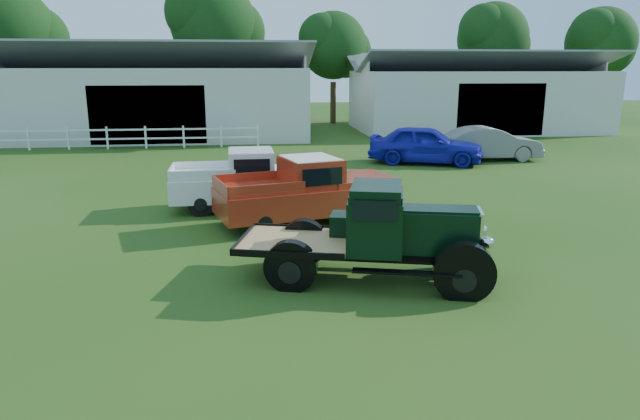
{
  "coord_description": "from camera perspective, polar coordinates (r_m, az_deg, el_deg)",
  "views": [
    {
      "loc": [
        -1.31,
        -11.5,
        4.26
      ],
      "look_at": [
        0.2,
        1.2,
        1.05
      ],
      "focal_mm": 32.0,
      "sensor_mm": 36.0,
      "label": 1
    }
  ],
  "objects": [
    {
      "name": "fence_rail",
      "position": [
        32.41,
        -18.78,
        6.87
      ],
      "size": [
        14.2,
        0.16,
        1.2
      ],
      "primitive_type": null,
      "color": "white",
      "rests_on": "ground"
    },
    {
      "name": "misc_car_grey",
      "position": [
        28.06,
        16.55,
        6.39
      ],
      "size": [
        4.78,
        1.83,
        1.56
      ],
      "primitive_type": "imported",
      "rotation": [
        0.0,
        0.0,
        1.53
      ],
      "color": "slate",
      "rests_on": "ground"
    },
    {
      "name": "tree_a",
      "position": [
        47.54,
        -28.2,
        13.68
      ],
      "size": [
        6.3,
        6.3,
        10.5
      ],
      "primitive_type": null,
      "color": "black",
      "rests_on": "ground"
    },
    {
      "name": "tree_d",
      "position": [
        49.43,
        16.76,
        14.38
      ],
      "size": [
        6.0,
        6.0,
        10.0
      ],
      "primitive_type": null,
      "color": "black",
      "rests_on": "ground"
    },
    {
      "name": "misc_car_blue",
      "position": [
        26.32,
        10.52,
        6.45
      ],
      "size": [
        5.47,
        3.66,
        1.73
      ],
      "primitive_type": "imported",
      "rotation": [
        0.0,
        0.0,
        1.22
      ],
      "color": "#1719A8",
      "rests_on": "ground"
    },
    {
      "name": "tree_c",
      "position": [
        44.95,
        1.34,
        14.4
      ],
      "size": [
        5.4,
        5.4,
        9.0
      ],
      "primitive_type": null,
      "color": "black",
      "rests_on": "ground"
    },
    {
      "name": "shed_right",
      "position": [
        41.47,
        15.2,
        11.33
      ],
      "size": [
        16.8,
        9.2,
        5.2
      ],
      "primitive_type": null,
      "color": "#B4B3AC",
      "rests_on": "ground"
    },
    {
      "name": "white_pickup",
      "position": [
        17.7,
        -7.17,
        3.02
      ],
      "size": [
        4.92,
        2.04,
        1.79
      ],
      "primitive_type": null,
      "rotation": [
        0.0,
        0.0,
        0.03
      ],
      "color": "silver",
      "rests_on": "ground"
    },
    {
      "name": "vintage_flatbed",
      "position": [
        11.61,
        5.08,
        -2.27
      ],
      "size": [
        5.39,
        3.2,
        2.0
      ],
      "primitive_type": null,
      "rotation": [
        0.0,
        0.0,
        -0.25
      ],
      "color": "black",
      "rests_on": "ground"
    },
    {
      "name": "ground",
      "position": [
        12.34,
        -0.27,
        -6.12
      ],
      "size": [
        120.0,
        120.0,
        0.0
      ],
      "primitive_type": "plane",
      "color": "#1D470F"
    },
    {
      "name": "red_pickup",
      "position": [
        15.82,
        -1.29,
        1.98
      ],
      "size": [
        5.51,
        3.31,
        1.88
      ],
      "primitive_type": null,
      "rotation": [
        0.0,
        0.0,
        0.28
      ],
      "color": "#A82E18",
      "rests_on": "ground"
    },
    {
      "name": "shed_left",
      "position": [
        37.96,
        -15.71,
        11.38
      ],
      "size": [
        18.8,
        10.2,
        5.6
      ],
      "primitive_type": null,
      "color": "#B4B3AC",
      "rests_on": "ground"
    },
    {
      "name": "tree_e",
      "position": [
        51.37,
        26.09,
        13.26
      ],
      "size": [
        5.7,
        5.7,
        9.5
      ],
      "primitive_type": null,
      "color": "black",
      "rests_on": "ground"
    },
    {
      "name": "tree_b",
      "position": [
        45.61,
        -10.55,
        15.74
      ],
      "size": [
        6.9,
        6.9,
        11.5
      ],
      "primitive_type": null,
      "color": "black",
      "rests_on": "ground"
    }
  ]
}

